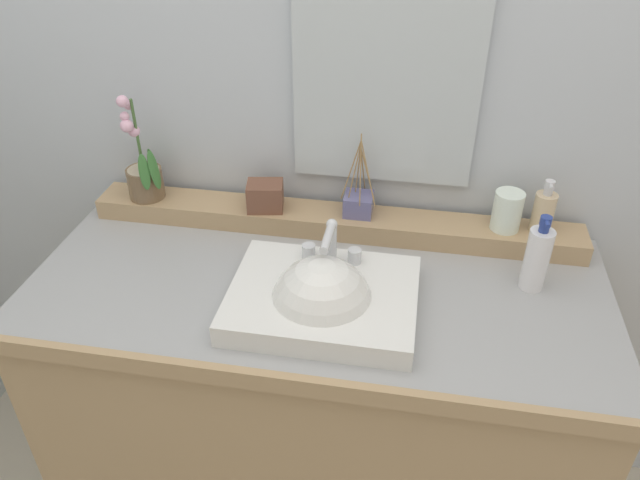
{
  "coord_description": "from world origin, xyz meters",
  "views": [
    {
      "loc": [
        0.21,
        -1.14,
        1.8
      ],
      "look_at": [
        0.01,
        -0.03,
        1.04
      ],
      "focal_mm": 34.35,
      "sensor_mm": 36.0,
      "label": 1
    }
  ],
  "objects_px": {
    "potted_plant": "(144,173)",
    "lotion_bottle": "(537,258)",
    "reed_diffuser": "(359,203)",
    "trinket_box": "(265,196)",
    "sink_basin": "(322,303)",
    "soap_dispenser": "(544,211)",
    "tumbler_cup": "(507,211)"
  },
  "relations": [
    {
      "from": "sink_basin",
      "to": "reed_diffuser",
      "type": "relative_size",
      "value": 1.82
    },
    {
      "from": "sink_basin",
      "to": "lotion_bottle",
      "type": "height_order",
      "value": "lotion_bottle"
    },
    {
      "from": "sink_basin",
      "to": "soap_dispenser",
      "type": "height_order",
      "value": "soap_dispenser"
    },
    {
      "from": "soap_dispenser",
      "to": "reed_diffuser",
      "type": "xyz_separation_m",
      "value": [
        -0.47,
        0.0,
        -0.03
      ]
    },
    {
      "from": "soap_dispenser",
      "to": "trinket_box",
      "type": "distance_m",
      "value": 0.72
    },
    {
      "from": "sink_basin",
      "to": "soap_dispenser",
      "type": "relative_size",
      "value": 2.94
    },
    {
      "from": "soap_dispenser",
      "to": "reed_diffuser",
      "type": "height_order",
      "value": "reed_diffuser"
    },
    {
      "from": "sink_basin",
      "to": "soap_dispenser",
      "type": "xyz_separation_m",
      "value": [
        0.5,
        0.35,
        0.09
      ]
    },
    {
      "from": "soap_dispenser",
      "to": "lotion_bottle",
      "type": "height_order",
      "value": "soap_dispenser"
    },
    {
      "from": "potted_plant",
      "to": "soap_dispenser",
      "type": "height_order",
      "value": "potted_plant"
    },
    {
      "from": "potted_plant",
      "to": "reed_diffuser",
      "type": "height_order",
      "value": "potted_plant"
    },
    {
      "from": "reed_diffuser",
      "to": "trinket_box",
      "type": "relative_size",
      "value": 2.43
    },
    {
      "from": "potted_plant",
      "to": "lotion_bottle",
      "type": "xyz_separation_m",
      "value": [
        1.03,
        -0.16,
        -0.04
      ]
    },
    {
      "from": "potted_plant",
      "to": "tumbler_cup",
      "type": "relative_size",
      "value": 2.88
    },
    {
      "from": "sink_basin",
      "to": "lotion_bottle",
      "type": "xyz_separation_m",
      "value": [
        0.47,
        0.18,
        0.06
      ]
    },
    {
      "from": "trinket_box",
      "to": "reed_diffuser",
      "type": "bearing_deg",
      "value": -6.17
    },
    {
      "from": "potted_plant",
      "to": "soap_dispenser",
      "type": "bearing_deg",
      "value": 0.71
    },
    {
      "from": "trinket_box",
      "to": "lotion_bottle",
      "type": "relative_size",
      "value": 0.49
    },
    {
      "from": "sink_basin",
      "to": "lotion_bottle",
      "type": "distance_m",
      "value": 0.51
    },
    {
      "from": "sink_basin",
      "to": "potted_plant",
      "type": "height_order",
      "value": "potted_plant"
    },
    {
      "from": "reed_diffuser",
      "to": "lotion_bottle",
      "type": "distance_m",
      "value": 0.47
    },
    {
      "from": "tumbler_cup",
      "to": "trinket_box",
      "type": "relative_size",
      "value": 1.1
    },
    {
      "from": "potted_plant",
      "to": "tumbler_cup",
      "type": "xyz_separation_m",
      "value": [
        0.97,
        0.01,
        -0.02
      ]
    },
    {
      "from": "lotion_bottle",
      "to": "potted_plant",
      "type": "bearing_deg",
      "value": 171.25
    },
    {
      "from": "trinket_box",
      "to": "potted_plant",
      "type": "bearing_deg",
      "value": 169.39
    },
    {
      "from": "reed_diffuser",
      "to": "trinket_box",
      "type": "xyz_separation_m",
      "value": [
        -0.25,
        -0.02,
        0.01
      ]
    },
    {
      "from": "potted_plant",
      "to": "lotion_bottle",
      "type": "relative_size",
      "value": 1.54
    },
    {
      "from": "reed_diffuser",
      "to": "trinket_box",
      "type": "distance_m",
      "value": 0.25
    },
    {
      "from": "reed_diffuser",
      "to": "lotion_bottle",
      "type": "xyz_separation_m",
      "value": [
        0.44,
        -0.17,
        -0.0
      ]
    },
    {
      "from": "soap_dispenser",
      "to": "reed_diffuser",
      "type": "distance_m",
      "value": 0.47
    },
    {
      "from": "soap_dispenser",
      "to": "sink_basin",
      "type": "bearing_deg",
      "value": -145.43
    },
    {
      "from": "potted_plant",
      "to": "trinket_box",
      "type": "relative_size",
      "value": 3.16
    }
  ]
}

